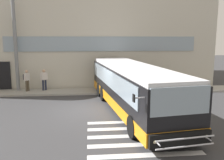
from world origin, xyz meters
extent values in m
cube|color=#353538|center=(0.00, 0.00, -0.01)|extent=(80.00, 90.00, 0.02)
cube|color=silver|center=(2.00, -6.00, 0.00)|extent=(4.40, 0.36, 0.01)
cube|color=silver|center=(2.00, -5.10, 0.00)|extent=(4.40, 0.36, 0.01)
cube|color=silver|center=(2.00, -4.20, 0.00)|extent=(4.40, 0.36, 0.01)
cube|color=silver|center=(2.00, -3.30, 0.00)|extent=(4.40, 0.36, 0.01)
cube|color=silver|center=(2.00, -2.40, 0.00)|extent=(4.40, 0.36, 0.01)
cube|color=beige|center=(0.00, 12.00, 3.83)|extent=(21.70, 12.00, 7.65)
cube|color=#56565B|center=(0.00, 12.00, 7.80)|extent=(21.90, 12.20, 0.30)
cube|color=#8C9EAD|center=(1.00, 5.96, 3.80)|extent=(15.70, 0.10, 1.20)
cube|color=#9E9B93|center=(0.00, 4.80, 0.07)|extent=(25.70, 2.00, 0.15)
cylinder|color=slate|center=(-5.74, 5.40, 3.69)|extent=(0.28, 0.28, 7.08)
cube|color=black|center=(2.39, -0.31, 1.42)|extent=(4.12, 11.76, 2.15)
cube|color=orange|center=(2.39, -0.31, 0.62)|extent=(4.16, 11.81, 0.55)
cube|color=silver|center=(2.39, -0.31, 2.60)|extent=(3.99, 11.55, 0.20)
cube|color=#8C9EAD|center=(3.18, -5.97, 2.02)|extent=(2.34, 0.44, 1.05)
cube|color=#8C9EAD|center=(3.63, 0.17, 1.92)|extent=(1.47, 10.23, 0.95)
cube|color=#8C9EAD|center=(1.07, -0.19, 1.92)|extent=(1.47, 10.23, 0.95)
cube|color=black|center=(3.18, -5.97, 2.38)|extent=(2.14, 0.40, 0.28)
cube|color=black|center=(3.20, -6.09, 0.63)|extent=(2.45, 0.54, 0.52)
sphere|color=beige|center=(4.22, -5.99, 0.65)|extent=(0.18, 0.18, 0.18)
sphere|color=beige|center=(2.19, -6.28, 0.65)|extent=(0.18, 0.18, 0.18)
cylinder|color=#B7B7BF|center=(1.67, -5.97, 2.17)|extent=(0.40, 0.10, 0.05)
cube|color=black|center=(1.47, -6.00, 2.17)|extent=(0.07, 0.20, 0.28)
cylinder|color=black|center=(4.10, -4.07, 0.50)|extent=(0.44, 1.03, 1.00)
cylinder|color=black|center=(1.77, -4.39, 0.50)|extent=(0.44, 1.03, 1.00)
cylinder|color=black|center=(3.20, 2.39, 0.50)|extent=(0.44, 1.03, 1.00)
cylinder|color=black|center=(0.87, 2.07, 0.50)|extent=(0.44, 1.03, 1.00)
cylinder|color=black|center=(3.02, 3.68, 0.50)|extent=(0.44, 1.03, 1.00)
cylinder|color=black|center=(0.69, 3.35, 0.50)|extent=(0.44, 1.03, 1.00)
cylinder|color=#B7B7BF|center=(3.25, -6.46, 0.50)|extent=(2.24, 0.37, 0.06)
cylinder|color=#B7B7BF|center=(3.25, -6.46, 0.80)|extent=(2.24, 0.37, 0.06)
cylinder|color=#B7B7BF|center=(4.19, -6.13, 0.65)|extent=(0.12, 0.50, 0.05)
cylinder|color=#B7B7BF|center=(2.25, -6.40, 0.65)|extent=(0.12, 0.50, 0.05)
cylinder|color=#4C4233|center=(-4.89, 5.11, 0.57)|extent=(0.15, 0.15, 0.85)
cylinder|color=#4C4233|center=(-4.99, 4.94, 0.57)|extent=(0.15, 0.15, 0.85)
cube|color=silver|center=(-4.94, 5.02, 1.29)|extent=(0.39, 0.44, 0.58)
sphere|color=tan|center=(-4.94, 5.02, 1.71)|extent=(0.23, 0.23, 0.23)
cylinder|color=silver|center=(-4.81, 5.24, 1.24)|extent=(0.09, 0.09, 0.55)
cylinder|color=silver|center=(-5.07, 4.81, 1.24)|extent=(0.09, 0.09, 0.55)
cube|color=black|center=(-5.09, 5.11, 1.27)|extent=(0.31, 0.35, 0.44)
cylinder|color=#1E2338|center=(-3.57, 5.24, 0.57)|extent=(0.15, 0.15, 0.85)
cylinder|color=#1E2338|center=(-3.75, 5.15, 0.57)|extent=(0.15, 0.15, 0.85)
cube|color=silver|center=(-3.66, 5.20, 1.29)|extent=(0.44, 0.36, 0.58)
sphere|color=tan|center=(-3.66, 5.20, 1.71)|extent=(0.23, 0.23, 0.23)
cylinder|color=silver|center=(-3.43, 5.31, 1.24)|extent=(0.09, 0.09, 0.55)
cylinder|color=silver|center=(-3.88, 5.09, 1.24)|extent=(0.09, 0.09, 0.55)
camera|label=1|loc=(-0.07, -14.12, 4.24)|focal=38.69mm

